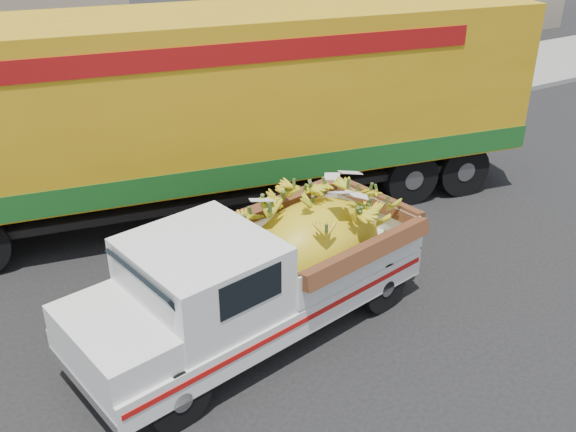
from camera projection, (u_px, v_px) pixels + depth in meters
ground at (359, 332)px, 9.27m from camera, size 100.00×100.00×0.00m
curb at (173, 165)px, 14.57m from camera, size 60.00×0.25×0.15m
sidewalk at (141, 137)px, 16.17m from camera, size 60.00×4.00×0.14m
pickup_truck at (274, 267)px, 9.05m from camera, size 5.35×2.70×1.79m
semi_trailer at (225, 105)px, 11.86m from camera, size 12.08×4.81×3.80m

